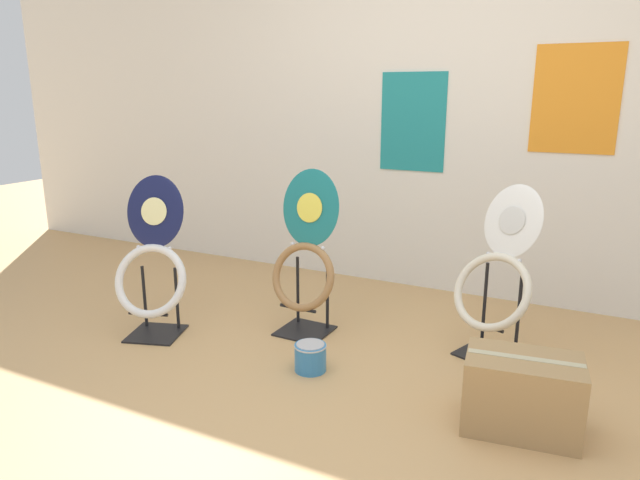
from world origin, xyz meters
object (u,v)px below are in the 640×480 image
object	(u,v)px
toilet_seat_display_teal_sax	(305,262)
toilet_seat_display_white_plain	(497,279)
storage_box	(522,394)
toilet_seat_display_navy_moon	(152,264)
paint_can	(310,356)

from	to	relation	value
toilet_seat_display_teal_sax	toilet_seat_display_white_plain	bearing A→B (deg)	10.08
toilet_seat_display_white_plain	storage_box	xyz separation A→B (m)	(0.23, -0.65, -0.26)
toilet_seat_display_navy_moon	storage_box	distance (m)	2.00
toilet_seat_display_white_plain	paint_can	size ratio (longest dim) A/B	5.50
toilet_seat_display_white_plain	paint_can	xyz separation A→B (m)	(-0.76, -0.58, -0.34)
storage_box	toilet_seat_display_white_plain	bearing A→B (deg)	109.83
toilet_seat_display_white_plain	toilet_seat_display_teal_sax	xyz separation A→B (m)	(-1.01, -0.18, -0.00)
toilet_seat_display_white_plain	toilet_seat_display_teal_sax	distance (m)	1.02
paint_can	toilet_seat_display_white_plain	bearing A→B (deg)	37.52
toilet_seat_display_white_plain	toilet_seat_display_navy_moon	world-z (taller)	toilet_seat_display_navy_moon
paint_can	storage_box	world-z (taller)	storage_box
toilet_seat_display_white_plain	paint_can	world-z (taller)	toilet_seat_display_white_plain
paint_can	toilet_seat_display_teal_sax	bearing A→B (deg)	121.06
toilet_seat_display_white_plain	paint_can	bearing A→B (deg)	-142.48
toilet_seat_display_navy_moon	storage_box	xyz separation A→B (m)	(1.98, -0.06, -0.26)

